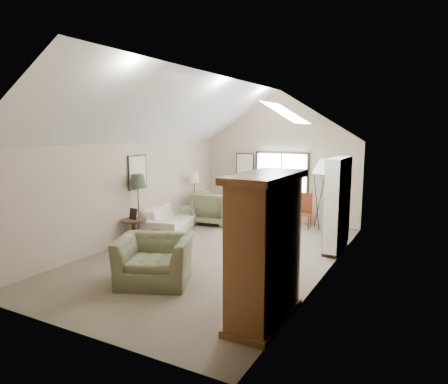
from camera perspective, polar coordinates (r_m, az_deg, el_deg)
The scene contains 18 objects.
room_shell at distance 8.77m, azimuth -1.26°, elevation 11.39°, with size 5.01×8.01×4.00m.
window at distance 12.40m, azimuth 8.21°, elevation 2.41°, with size 1.72×0.08×1.42m, color black.
skylight at distance 9.05m, azimuth 8.96°, elevation 11.29°, with size 0.80×1.20×0.52m, color white, non-canonical shape.
wall_art at distance 11.45m, azimuth -4.67°, elevation 3.34°, with size 1.97×3.71×0.88m.
armoire at distance 5.90m, azimuth 5.89°, elevation -8.10°, with size 0.60×1.50×2.20m, color brown.
tv_alcove at distance 9.58m, azimuth 15.93°, elevation -1.52°, with size 0.32×1.30×2.10m, color white.
media_console at distance 9.77m, azimuth 15.61°, elevation -6.42°, with size 0.34×1.18×0.60m, color #382316.
tv_panel at distance 9.63m, azimuth 15.76°, elevation -2.86°, with size 0.05×0.90×0.55m, color black.
sofa at distance 11.37m, azimuth -7.48°, elevation -3.66°, with size 2.55×1.00×0.74m, color beige.
armchair_near at distance 7.62m, azimuth -9.90°, elevation -9.55°, with size 1.32×1.15×0.86m, color #5A5C40.
armchair_far at distance 12.10m, azimuth -1.41°, elevation -2.24°, with size 1.06×1.09×0.99m, color #696C4C.
coffee_table at distance 9.21m, azimuth -9.90°, elevation -7.39°, with size 1.03×0.57×0.52m, color #362216.
bowl at distance 9.14m, azimuth -9.94°, elevation -5.62°, with size 0.25×0.25×0.06m, color #372516.
side_table at distance 10.17m, azimuth -12.75°, elevation -5.61°, with size 0.64×0.64×0.64m, color #381F16.
side_chair at distance 11.74m, azimuth 11.36°, elevation -2.69°, with size 0.40×0.40×1.02m, color maroon.
tripod_lamp at distance 11.70m, azimuth 13.87°, elevation -0.23°, with size 0.60×0.60×2.06m, color silver, non-canonical shape.
dark_lamp at distance 10.19m, azimuth -12.12°, elevation -2.27°, with size 0.43×0.43×1.78m, color black, non-canonical shape.
tan_lamp at distance 12.27m, azimuth -4.25°, elevation -0.67°, with size 0.32×0.32×1.60m, color tan, non-canonical shape.
Camera 1 is at (4.30, -7.63, 2.81)m, focal length 32.00 mm.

